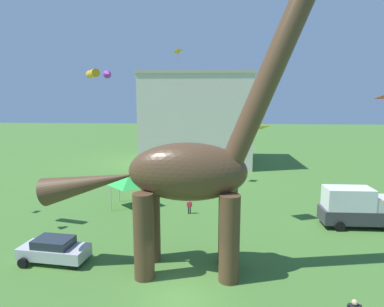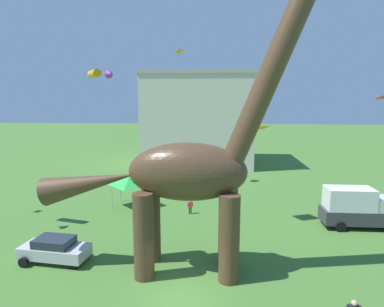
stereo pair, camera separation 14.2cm
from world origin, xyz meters
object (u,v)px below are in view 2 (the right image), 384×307
at_px(parked_box_truck, 357,207).
at_px(festival_canopy_tent, 130,180).
at_px(person_far_spectator, 190,205).
at_px(kite_high_right, 98,74).
at_px(kite_far_left, 179,51).
at_px(dinosaur_sculpture, 186,172).
at_px(parked_sedan_left, 55,249).
at_px(kite_high_left, 257,128).

height_order(parked_box_truck, festival_canopy_tent, parked_box_truck).
distance_m(person_far_spectator, kite_high_right, 17.42).
xyz_separation_m(parked_box_truck, person_far_spectator, (-13.43, 2.17, -0.88)).
xyz_separation_m(festival_canopy_tent, kite_high_right, (-4.61, 5.49, 10.18)).
xyz_separation_m(parked_box_truck, festival_canopy_tent, (-19.26, 3.86, 0.90)).
bearing_deg(festival_canopy_tent, kite_far_left, 64.28).
height_order(parked_box_truck, kite_high_right, kite_high_right).
height_order(dinosaur_sculpture, parked_sedan_left, dinosaur_sculpture).
distance_m(festival_canopy_tent, kite_high_right, 12.45).
bearing_deg(person_far_spectator, kite_high_left, 113.34).
xyz_separation_m(dinosaur_sculpture, festival_canopy_tent, (-6.37, 11.48, -3.45)).
relative_size(parked_sedan_left, festival_canopy_tent, 1.39).
bearing_deg(dinosaur_sculpture, parked_box_truck, 59.98).
xyz_separation_m(kite_far_left, kite_high_right, (-8.48, -2.54, -2.56)).
distance_m(dinosaur_sculpture, festival_canopy_tent, 13.57).
distance_m(dinosaur_sculpture, kite_high_left, 9.70).
height_order(dinosaur_sculpture, person_far_spectator, dinosaur_sculpture).
distance_m(parked_box_truck, kite_high_right, 27.93).
relative_size(parked_sedan_left, kite_far_left, 3.10).
bearing_deg(person_far_spectator, kite_far_left, -128.80).
bearing_deg(kite_far_left, kite_high_left, -56.90).
relative_size(kite_high_left, kite_high_right, 0.72).
relative_size(kite_far_left, kite_high_right, 0.45).
relative_size(parked_box_truck, kite_high_right, 1.81).
xyz_separation_m(parked_box_truck, kite_high_left, (-8.01, 0.57, 6.17)).
bearing_deg(parked_box_truck, person_far_spectator, 171.04).
distance_m(parked_sedan_left, parked_box_truck, 22.43).
distance_m(person_far_spectator, kite_high_left, 9.04).
bearing_deg(kite_high_right, kite_far_left, 16.69).
relative_size(kite_far_left, kite_high_left, 0.63).
distance_m(dinosaur_sculpture, parked_sedan_left, 9.83).
relative_size(person_far_spectator, festival_canopy_tent, 0.40).
bearing_deg(kite_high_left, person_far_spectator, 163.54).
relative_size(parked_sedan_left, parked_box_truck, 0.78).
height_order(parked_sedan_left, kite_high_left, kite_high_left).
relative_size(dinosaur_sculpture, parked_sedan_left, 3.79).
xyz_separation_m(kite_high_left, kite_high_right, (-15.86, 8.78, 4.91)).
height_order(parked_box_truck, kite_high_left, kite_high_left).
distance_m(dinosaur_sculpture, kite_high_right, 21.30).
xyz_separation_m(parked_sedan_left, kite_high_left, (13.21, 7.77, 7.01)).
bearing_deg(parked_sedan_left, person_far_spectator, 56.85).
bearing_deg(parked_box_truck, kite_far_left, 142.53).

